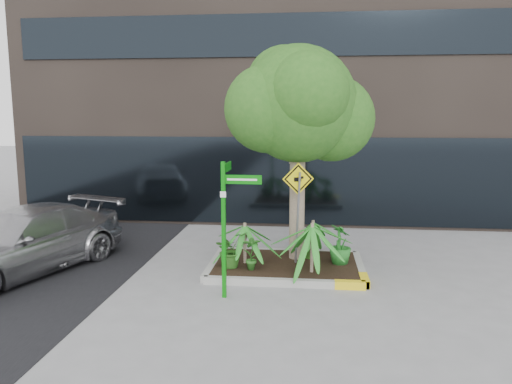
# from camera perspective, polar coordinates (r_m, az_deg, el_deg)

# --- Properties ---
(ground) EXTENTS (80.00, 80.00, 0.00)m
(ground) POSITION_cam_1_polar(r_m,az_deg,el_deg) (10.81, 2.30, -9.27)
(ground) COLOR gray
(ground) RESTS_ON ground
(planter) EXTENTS (3.35, 2.36, 0.15)m
(planter) POSITION_cam_1_polar(r_m,az_deg,el_deg) (11.03, 3.61, -8.36)
(planter) COLOR #9E9E99
(planter) RESTS_ON ground
(tree) EXTENTS (3.27, 2.90, 4.90)m
(tree) POSITION_cam_1_polar(r_m,az_deg,el_deg) (10.99, 4.85, 9.97)
(tree) COLOR tan
(tree) RESTS_ON ground
(palm_front) EXTENTS (1.16, 1.16, 1.29)m
(palm_front) POSITION_cam_1_polar(r_m,az_deg,el_deg) (10.22, 6.46, -3.91)
(palm_front) COLOR tan
(palm_front) RESTS_ON ground
(palm_left) EXTENTS (1.01, 1.01, 1.12)m
(palm_left) POSITION_cam_1_polar(r_m,az_deg,el_deg) (10.80, -1.29, -3.85)
(palm_left) COLOR tan
(palm_left) RESTS_ON ground
(palm_back) EXTENTS (0.87, 0.87, 0.96)m
(palm_back) POSITION_cam_1_polar(r_m,az_deg,el_deg) (11.72, 6.54, -3.48)
(palm_back) COLOR tan
(palm_back) RESTS_ON ground
(parked_car) EXTENTS (3.49, 5.14, 1.38)m
(parked_car) POSITION_cam_1_polar(r_m,az_deg,el_deg) (11.76, -25.21, -5.13)
(parked_car) COLOR #A0A0A4
(parked_car) RESTS_ON ground
(shrub_a) EXTENTS (0.97, 0.97, 0.77)m
(shrub_a) POSITION_cam_1_polar(r_m,az_deg,el_deg) (10.65, -2.92, -6.56)
(shrub_a) COLOR #255819
(shrub_a) RESTS_ON planter
(shrub_b) EXTENTS (0.67, 0.67, 0.86)m
(shrub_b) POSITION_cam_1_polar(r_m,az_deg,el_deg) (11.02, 9.59, -5.89)
(shrub_b) COLOR #227224
(shrub_b) RESTS_ON planter
(shrub_c) EXTENTS (0.43, 0.43, 0.72)m
(shrub_c) POSITION_cam_1_polar(r_m,az_deg,el_deg) (10.46, -0.49, -6.95)
(shrub_c) COLOR #27651F
(shrub_c) RESTS_ON planter
(shrub_d) EXTENTS (0.52, 0.52, 0.67)m
(shrub_d) POSITION_cam_1_polar(r_m,az_deg,el_deg) (11.29, 6.33, -5.95)
(shrub_d) COLOR #2A611C
(shrub_d) RESTS_ON planter
(street_sign_post) EXTENTS (0.75, 0.74, 2.53)m
(street_sign_post) POSITION_cam_1_polar(r_m,az_deg,el_deg) (9.10, -3.36, -2.55)
(street_sign_post) COLOR #0A780D
(street_sign_post) RESTS_ON ground
(cattle_sign) EXTENTS (0.66, 0.32, 2.21)m
(cattle_sign) POSITION_cam_1_polar(r_m,az_deg,el_deg) (10.57, 4.82, -0.51)
(cattle_sign) COLOR slate
(cattle_sign) RESTS_ON ground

